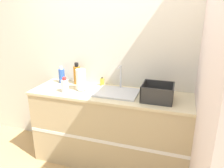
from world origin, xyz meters
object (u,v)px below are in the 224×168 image
(dish_rack, at_px, (157,94))
(bottle_blue, at_px, (62,75))
(sink, at_px, (117,92))
(bottle_white_spray, at_px, (65,86))
(paper_towel_roll, at_px, (81,80))
(bottle_amber, at_px, (77,74))
(soap_dispenser, at_px, (102,82))

(dish_rack, distance_m, bottle_blue, 1.29)
(dish_rack, bearing_deg, sink, 173.17)
(bottle_white_spray, bearing_deg, paper_towel_roll, 38.77)
(bottle_amber, height_order, soap_dispenser, bottle_amber)
(paper_towel_roll, distance_m, bottle_blue, 0.41)
(bottle_amber, bearing_deg, paper_towel_roll, -53.05)
(paper_towel_roll, bearing_deg, sink, 3.21)
(paper_towel_roll, relative_size, bottle_amber, 0.92)
(bottle_blue, height_order, soap_dispenser, bottle_blue)
(bottle_white_spray, xyz_separation_m, bottle_blue, (-0.21, 0.30, 0.02))
(soap_dispenser, bearing_deg, sink, -39.46)
(bottle_blue, distance_m, soap_dispenser, 0.55)
(bottle_blue, bearing_deg, bottle_amber, 8.05)
(soap_dispenser, bearing_deg, bottle_blue, -173.52)
(paper_towel_roll, bearing_deg, bottle_white_spray, -141.23)
(sink, height_order, soap_dispenser, sink)
(bottle_amber, distance_m, bottle_blue, 0.21)
(sink, relative_size, bottle_amber, 1.75)
(bottle_amber, bearing_deg, bottle_blue, -171.95)
(dish_rack, bearing_deg, bottle_white_spray, -175.14)
(dish_rack, bearing_deg, bottle_blue, 170.67)
(bottle_amber, bearing_deg, dish_rack, -12.63)
(bottle_amber, xyz_separation_m, soap_dispenser, (0.33, 0.03, -0.08))
(sink, relative_size, dish_rack, 1.48)
(sink, height_order, dish_rack, sink)
(dish_rack, relative_size, bottle_amber, 1.18)
(bottle_white_spray, height_order, soap_dispenser, bottle_white_spray)
(bottle_white_spray, bearing_deg, bottle_blue, 125.39)
(dish_rack, relative_size, bottle_white_spray, 1.82)
(paper_towel_roll, xyz_separation_m, soap_dispenser, (0.18, 0.24, -0.08))
(paper_towel_roll, relative_size, bottle_blue, 1.15)
(sink, bearing_deg, soap_dispenser, 140.54)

